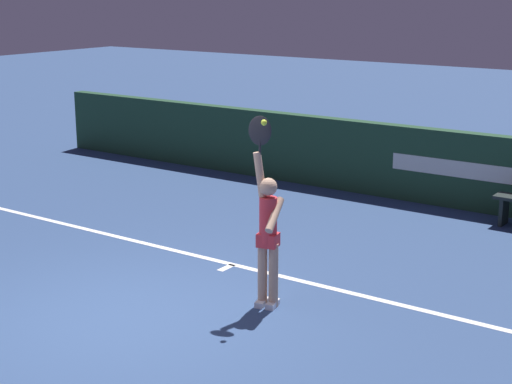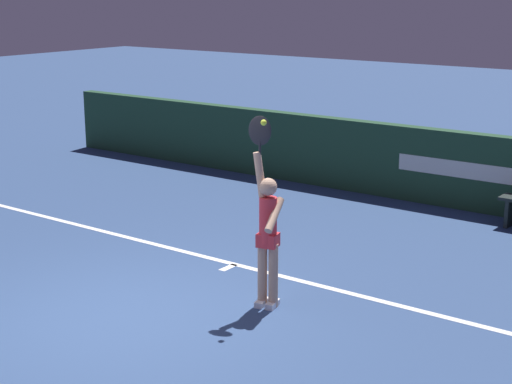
% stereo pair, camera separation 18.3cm
% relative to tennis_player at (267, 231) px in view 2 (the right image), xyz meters
% --- Properties ---
extents(ground_plane, '(60.00, 60.00, 0.00)m').
position_rel_tennis_player_xyz_m(ground_plane, '(-1.19, -1.27, -0.93)').
color(ground_plane, navy).
extents(court_lines, '(11.11, 5.43, 0.00)m').
position_rel_tennis_player_xyz_m(court_lines, '(-1.19, -1.72, -0.93)').
color(court_lines, white).
rests_on(court_lines, ground).
extents(back_wall, '(15.59, 0.26, 1.31)m').
position_rel_tennis_player_xyz_m(back_wall, '(-1.19, 5.46, -0.28)').
color(back_wall, '#1F422A').
rests_on(back_wall, ground).
extents(tennis_player, '(0.45, 0.44, 2.28)m').
position_rel_tennis_player_xyz_m(tennis_player, '(0.00, 0.00, 0.00)').
color(tennis_player, tan).
rests_on(tennis_player, ground).
extents(tennis_ball, '(0.07, 0.07, 0.07)m').
position_rel_tennis_player_xyz_m(tennis_ball, '(0.03, -0.12, 1.29)').
color(tennis_ball, '#CDE231').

